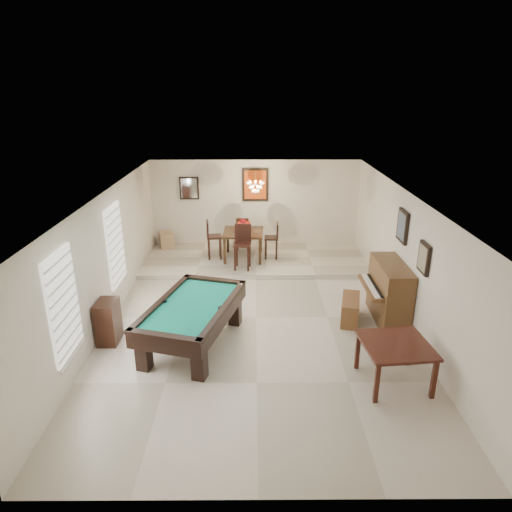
{
  "coord_description": "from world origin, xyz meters",
  "views": [
    {
      "loc": [
        -0.05,
        -8.5,
        4.54
      ],
      "look_at": [
        0.0,
        0.6,
        1.15
      ],
      "focal_mm": 32.0,
      "sensor_mm": 36.0,
      "label": 1
    }
  ],
  "objects_px": {
    "apothecary_chest": "(108,322)",
    "pool_table": "(193,325)",
    "square_table": "(394,363)",
    "dining_chair_south": "(242,247)",
    "dining_table": "(243,243)",
    "upright_piano": "(382,292)",
    "dining_chair_north": "(243,233)",
    "dining_chair_west": "(214,240)",
    "piano_bench": "(350,309)",
    "dining_chair_east": "(271,241)",
    "flower_vase": "(243,223)",
    "corner_bench": "(167,240)",
    "chandelier": "(255,183)"
  },
  "relations": [
    {
      "from": "apothecary_chest",
      "to": "pool_table",
      "type": "bearing_deg",
      "value": -4.42
    },
    {
      "from": "square_table",
      "to": "dining_chair_south",
      "type": "distance_m",
      "value": 5.35
    },
    {
      "from": "dining_chair_south",
      "to": "dining_table",
      "type": "bearing_deg",
      "value": 95.8
    },
    {
      "from": "upright_piano",
      "to": "dining_chair_south",
      "type": "xyz_separation_m",
      "value": [
        -2.91,
        2.53,
        0.08
      ]
    },
    {
      "from": "dining_chair_north",
      "to": "dining_chair_west",
      "type": "height_order",
      "value": "dining_chair_west"
    },
    {
      "from": "pool_table",
      "to": "piano_bench",
      "type": "bearing_deg",
      "value": 32.19
    },
    {
      "from": "dining_chair_east",
      "to": "flower_vase",
      "type": "bearing_deg",
      "value": -84.76
    },
    {
      "from": "piano_bench",
      "to": "apothecary_chest",
      "type": "xyz_separation_m",
      "value": [
        -4.71,
        -0.8,
        0.16
      ]
    },
    {
      "from": "dining_chair_north",
      "to": "dining_chair_west",
      "type": "xyz_separation_m",
      "value": [
        -0.76,
        -0.74,
        0.05
      ]
    },
    {
      "from": "pool_table",
      "to": "corner_bench",
      "type": "distance_m",
      "value": 5.38
    },
    {
      "from": "piano_bench",
      "to": "flower_vase",
      "type": "bearing_deg",
      "value": 124.13
    },
    {
      "from": "piano_bench",
      "to": "dining_table",
      "type": "xyz_separation_m",
      "value": [
        -2.26,
        3.34,
        0.31
      ]
    },
    {
      "from": "upright_piano",
      "to": "corner_bench",
      "type": "height_order",
      "value": "upright_piano"
    },
    {
      "from": "piano_bench",
      "to": "dining_chair_south",
      "type": "height_order",
      "value": "dining_chair_south"
    },
    {
      "from": "piano_bench",
      "to": "flower_vase",
      "type": "distance_m",
      "value": 4.13
    },
    {
      "from": "piano_bench",
      "to": "dining_table",
      "type": "bearing_deg",
      "value": 124.13
    },
    {
      "from": "dining_table",
      "to": "dining_chair_south",
      "type": "bearing_deg",
      "value": -90.59
    },
    {
      "from": "apothecary_chest",
      "to": "dining_table",
      "type": "relative_size",
      "value": 0.77
    },
    {
      "from": "apothecary_chest",
      "to": "dining_chair_south",
      "type": "relative_size",
      "value": 0.72
    },
    {
      "from": "piano_bench",
      "to": "corner_bench",
      "type": "relative_size",
      "value": 1.84
    },
    {
      "from": "dining_table",
      "to": "chandelier",
      "type": "xyz_separation_m",
      "value": [
        0.33,
        -0.01,
        1.64
      ]
    },
    {
      "from": "piano_bench",
      "to": "flower_vase",
      "type": "relative_size",
      "value": 3.87
    },
    {
      "from": "square_table",
      "to": "dining_chair_east",
      "type": "relative_size",
      "value": 1.06
    },
    {
      "from": "dining_chair_west",
      "to": "dining_chair_east",
      "type": "distance_m",
      "value": 1.55
    },
    {
      "from": "dining_chair_north",
      "to": "corner_bench",
      "type": "relative_size",
      "value": 1.99
    },
    {
      "from": "dining_chair_south",
      "to": "dining_chair_west",
      "type": "relative_size",
      "value": 1.09
    },
    {
      "from": "apothecary_chest",
      "to": "dining_chair_north",
      "type": "relative_size",
      "value": 0.86
    },
    {
      "from": "upright_piano",
      "to": "dining_table",
      "type": "height_order",
      "value": "upright_piano"
    },
    {
      "from": "upright_piano",
      "to": "chandelier",
      "type": "bearing_deg",
      "value": 128.08
    },
    {
      "from": "upright_piano",
      "to": "dining_chair_south",
      "type": "bearing_deg",
      "value": 138.98
    },
    {
      "from": "dining_chair_west",
      "to": "upright_piano",
      "type": "bearing_deg",
      "value": -139.53
    },
    {
      "from": "pool_table",
      "to": "flower_vase",
      "type": "distance_m",
      "value": 4.4
    },
    {
      "from": "upright_piano",
      "to": "dining_chair_east",
      "type": "bearing_deg",
      "value": 122.8
    },
    {
      "from": "dining_chair_south",
      "to": "dining_chair_east",
      "type": "height_order",
      "value": "dining_chair_south"
    },
    {
      "from": "dining_chair_north",
      "to": "apothecary_chest",
      "type": "bearing_deg",
      "value": 67.65
    },
    {
      "from": "upright_piano",
      "to": "dining_chair_east",
      "type": "height_order",
      "value": "upright_piano"
    },
    {
      "from": "upright_piano",
      "to": "dining_chair_west",
      "type": "distance_m",
      "value": 4.96
    },
    {
      "from": "apothecary_chest",
      "to": "dining_chair_west",
      "type": "relative_size",
      "value": 0.78
    },
    {
      "from": "upright_piano",
      "to": "flower_vase",
      "type": "xyz_separation_m",
      "value": [
        -2.9,
        3.29,
        0.5
      ]
    },
    {
      "from": "flower_vase",
      "to": "corner_bench",
      "type": "height_order",
      "value": "flower_vase"
    },
    {
      "from": "apothecary_chest",
      "to": "piano_bench",
      "type": "bearing_deg",
      "value": 9.63
    },
    {
      "from": "apothecary_chest",
      "to": "corner_bench",
      "type": "distance_m",
      "value": 5.08
    },
    {
      "from": "piano_bench",
      "to": "flower_vase",
      "type": "height_order",
      "value": "flower_vase"
    },
    {
      "from": "dining_chair_west",
      "to": "dining_chair_east",
      "type": "relative_size",
      "value": 1.06
    },
    {
      "from": "dining_chair_west",
      "to": "chandelier",
      "type": "bearing_deg",
      "value": -99.91
    },
    {
      "from": "pool_table",
      "to": "dining_chair_south",
      "type": "relative_size",
      "value": 2.11
    },
    {
      "from": "dining_chair_south",
      "to": "dining_chair_north",
      "type": "height_order",
      "value": "dining_chair_south"
    },
    {
      "from": "square_table",
      "to": "flower_vase",
      "type": "relative_size",
      "value": 4.57
    },
    {
      "from": "pool_table",
      "to": "piano_bench",
      "type": "relative_size",
      "value": 2.74
    },
    {
      "from": "square_table",
      "to": "apothecary_chest",
      "type": "distance_m",
      "value": 5.16
    }
  ]
}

